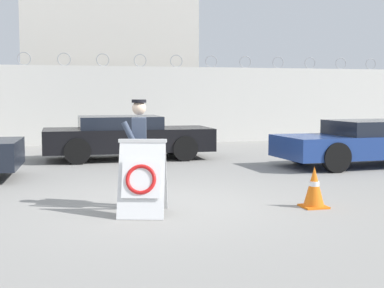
{
  "coord_description": "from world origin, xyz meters",
  "views": [
    {
      "loc": [
        -1.54,
        -8.44,
        1.79
      ],
      "look_at": [
        0.97,
        1.7,
        0.83
      ],
      "focal_mm": 50.0,
      "sensor_mm": 36.0,
      "label": 1
    }
  ],
  "objects_px": {
    "traffic_cone_near": "(314,187)",
    "parked_car_far_side": "(369,142)",
    "parked_car_rear_sedan": "(127,137)",
    "barricade_sign": "(142,177)",
    "security_guard": "(139,148)"
  },
  "relations": [
    {
      "from": "parked_car_rear_sedan",
      "to": "security_guard",
      "type": "bearing_deg",
      "value": -95.53
    },
    {
      "from": "barricade_sign",
      "to": "parked_car_far_side",
      "type": "xyz_separation_m",
      "value": [
        6.43,
        4.18,
        0.04
      ]
    },
    {
      "from": "security_guard",
      "to": "parked_car_rear_sedan",
      "type": "bearing_deg",
      "value": -175.24
    },
    {
      "from": "security_guard",
      "to": "parked_car_far_side",
      "type": "bearing_deg",
      "value": 129.61
    },
    {
      "from": "parked_car_rear_sedan",
      "to": "parked_car_far_side",
      "type": "distance_m",
      "value": 6.47
    },
    {
      "from": "security_guard",
      "to": "traffic_cone_near",
      "type": "relative_size",
      "value": 2.6
    },
    {
      "from": "traffic_cone_near",
      "to": "parked_car_far_side",
      "type": "relative_size",
      "value": 0.14
    },
    {
      "from": "traffic_cone_near",
      "to": "parked_car_rear_sedan",
      "type": "relative_size",
      "value": 0.14
    },
    {
      "from": "barricade_sign",
      "to": "parked_car_far_side",
      "type": "distance_m",
      "value": 7.66
    },
    {
      "from": "barricade_sign",
      "to": "traffic_cone_near",
      "type": "xyz_separation_m",
      "value": [
        2.73,
        -0.13,
        -0.24
      ]
    },
    {
      "from": "traffic_cone_near",
      "to": "parked_car_far_side",
      "type": "xyz_separation_m",
      "value": [
        3.7,
        4.31,
        0.27
      ]
    },
    {
      "from": "barricade_sign",
      "to": "parked_car_rear_sedan",
      "type": "height_order",
      "value": "parked_car_rear_sedan"
    },
    {
      "from": "security_guard",
      "to": "traffic_cone_near",
      "type": "distance_m",
      "value": 2.85
    },
    {
      "from": "traffic_cone_near",
      "to": "barricade_sign",
      "type": "bearing_deg",
      "value": 177.24
    },
    {
      "from": "security_guard",
      "to": "traffic_cone_near",
      "type": "xyz_separation_m",
      "value": [
        2.7,
        -0.67,
        -0.63
      ]
    }
  ]
}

